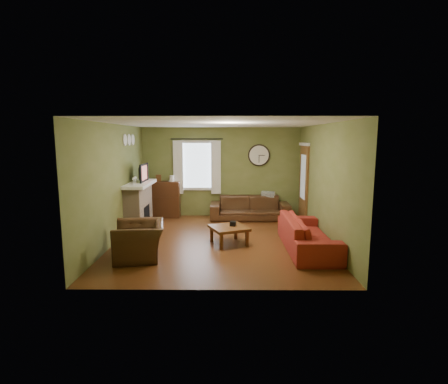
{
  "coord_description": "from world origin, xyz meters",
  "views": [
    {
      "loc": [
        0.16,
        -7.63,
        2.29
      ],
      "look_at": [
        0.1,
        0.4,
        1.05
      ],
      "focal_mm": 28.0,
      "sensor_mm": 36.0,
      "label": 1
    }
  ],
  "objects_px": {
    "sofa_brown": "(250,208)",
    "armchair": "(139,240)",
    "bookshelf": "(165,199)",
    "coffee_table": "(229,235)",
    "sofa_red": "(307,234)"
  },
  "relations": [
    {
      "from": "bookshelf",
      "to": "sofa_brown",
      "type": "distance_m",
      "value": 2.49
    },
    {
      "from": "sofa_red",
      "to": "armchair",
      "type": "relative_size",
      "value": 2.16
    },
    {
      "from": "bookshelf",
      "to": "sofa_red",
      "type": "xyz_separation_m",
      "value": [
        3.48,
        -3.02,
        -0.19
      ]
    },
    {
      "from": "sofa_red",
      "to": "armchair",
      "type": "height_order",
      "value": "armchair"
    },
    {
      "from": "sofa_red",
      "to": "sofa_brown",
      "type": "bearing_deg",
      "value": 20.14
    },
    {
      "from": "bookshelf",
      "to": "coffee_table",
      "type": "height_order",
      "value": "bookshelf"
    },
    {
      "from": "armchair",
      "to": "bookshelf",
      "type": "bearing_deg",
      "value": 171.66
    },
    {
      "from": "coffee_table",
      "to": "sofa_red",
      "type": "bearing_deg",
      "value": -12.65
    },
    {
      "from": "sofa_brown",
      "to": "coffee_table",
      "type": "bearing_deg",
      "value": -104.18
    },
    {
      "from": "bookshelf",
      "to": "coffee_table",
      "type": "xyz_separation_m",
      "value": [
        1.86,
        -2.65,
        -0.33
      ]
    },
    {
      "from": "sofa_red",
      "to": "coffee_table",
      "type": "relative_size",
      "value": 3.11
    },
    {
      "from": "bookshelf",
      "to": "sofa_brown",
      "type": "height_order",
      "value": "bookshelf"
    },
    {
      "from": "sofa_brown",
      "to": "armchair",
      "type": "distance_m",
      "value": 4.03
    },
    {
      "from": "bookshelf",
      "to": "coffee_table",
      "type": "relative_size",
      "value": 1.43
    },
    {
      "from": "sofa_brown",
      "to": "sofa_red",
      "type": "relative_size",
      "value": 0.98
    }
  ]
}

